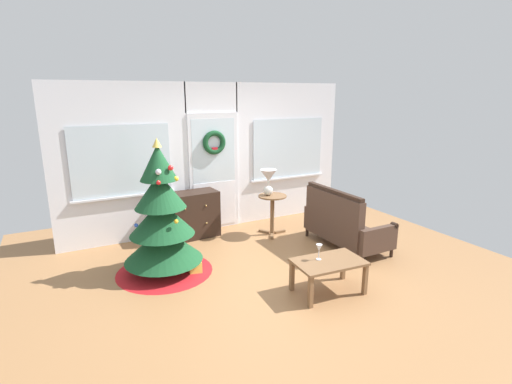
# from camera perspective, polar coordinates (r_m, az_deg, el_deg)

# --- Properties ---
(ground_plane) EXTENTS (6.76, 6.76, 0.00)m
(ground_plane) POSITION_cam_1_polar(r_m,az_deg,el_deg) (5.39, 2.29, -11.72)
(ground_plane) COLOR #996B42
(back_wall_with_door) EXTENTS (5.20, 0.19, 2.55)m
(back_wall_with_door) POSITION_cam_1_polar(r_m,az_deg,el_deg) (6.81, -6.39, 5.11)
(back_wall_with_door) COLOR white
(back_wall_with_door) RESTS_ON ground
(christmas_tree) EXTENTS (1.30, 1.30, 1.83)m
(christmas_tree) POSITION_cam_1_polar(r_m,az_deg,el_deg) (5.30, -13.68, -4.86)
(christmas_tree) COLOR #4C331E
(christmas_tree) RESTS_ON ground
(dresser_cabinet) EXTENTS (0.93, 0.49, 0.78)m
(dresser_cabinet) POSITION_cam_1_polar(r_m,az_deg,el_deg) (6.58, -9.55, -3.35)
(dresser_cabinet) COLOR black
(dresser_cabinet) RESTS_ON ground
(settee_sofa) EXTENTS (0.73, 1.43, 0.96)m
(settee_sofa) POSITION_cam_1_polar(r_m,az_deg,el_deg) (6.22, 12.58, -4.68)
(settee_sofa) COLOR black
(settee_sofa) RESTS_ON ground
(side_table) EXTENTS (0.50, 0.48, 0.70)m
(side_table) POSITION_cam_1_polar(r_m,az_deg,el_deg) (6.58, 2.42, -2.19)
(side_table) COLOR brown
(side_table) RESTS_ON ground
(table_lamp) EXTENTS (0.28, 0.28, 0.44)m
(table_lamp) POSITION_cam_1_polar(r_m,az_deg,el_deg) (6.46, 1.83, 1.96)
(table_lamp) COLOR silver
(table_lamp) RESTS_ON side_table
(coffee_table) EXTENTS (0.88, 0.58, 0.42)m
(coffee_table) POSITION_cam_1_polar(r_m,az_deg,el_deg) (4.83, 10.66, -10.58)
(coffee_table) COLOR brown
(coffee_table) RESTS_ON ground
(wine_glass) EXTENTS (0.08, 0.08, 0.20)m
(wine_glass) POSITION_cam_1_polar(r_m,az_deg,el_deg) (4.76, 9.27, -8.22)
(wine_glass) COLOR silver
(wine_glass) RESTS_ON coffee_table
(gift_box) EXTENTS (0.17, 0.16, 0.17)m
(gift_box) POSITION_cam_1_polar(r_m,az_deg,el_deg) (5.39, -9.09, -10.91)
(gift_box) COLOR #D8C64C
(gift_box) RESTS_ON ground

